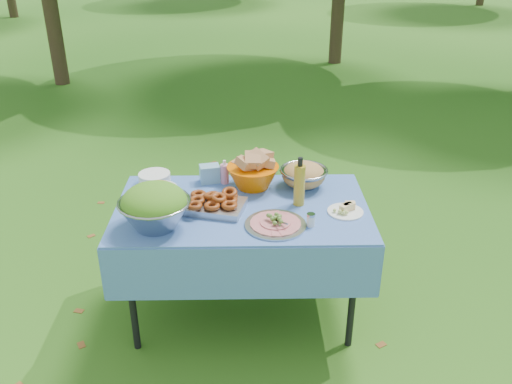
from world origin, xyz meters
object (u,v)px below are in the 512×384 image
at_px(bread_bowl, 253,171).
at_px(oil_bottle, 300,181).
at_px(salad_bowl, 155,206).
at_px(charcuterie_platter, 276,219).
at_px(plate_stack, 155,179).
at_px(pasta_bowl_steel, 304,175).
at_px(picnic_table, 243,261).

distance_m(bread_bowl, oil_bottle, 0.36).
bearing_deg(salad_bowl, charcuterie_platter, 0.16).
height_order(salad_bowl, plate_stack, salad_bowl).
xyz_separation_m(plate_stack, oil_bottle, (0.88, -0.29, 0.11)).
xyz_separation_m(bread_bowl, pasta_bowl_steel, (0.31, 0.01, -0.03)).
xyz_separation_m(picnic_table, salad_bowl, (-0.46, -0.23, 0.51)).
height_order(plate_stack, oil_bottle, oil_bottle).
bearing_deg(pasta_bowl_steel, picnic_table, -145.23).
xyz_separation_m(plate_stack, charcuterie_platter, (0.73, -0.54, 0.00)).
relative_size(pasta_bowl_steel, oil_bottle, 0.99).
bearing_deg(oil_bottle, charcuterie_platter, -120.99).
bearing_deg(plate_stack, charcuterie_platter, -36.26).
distance_m(picnic_table, salad_bowl, 0.72).
distance_m(picnic_table, oil_bottle, 0.62).
distance_m(bread_bowl, pasta_bowl_steel, 0.32).
bearing_deg(plate_stack, oil_bottle, -18.20).
bearing_deg(pasta_bowl_steel, oil_bottle, -101.64).
relative_size(salad_bowl, pasta_bowl_steel, 1.31).
height_order(salad_bowl, charcuterie_platter, salad_bowl).
distance_m(picnic_table, pasta_bowl_steel, 0.65).
distance_m(salad_bowl, charcuterie_platter, 0.65).
bearing_deg(salad_bowl, bread_bowl, 42.59).
height_order(plate_stack, pasta_bowl_steel, pasta_bowl_steel).
xyz_separation_m(salad_bowl, bread_bowl, (0.53, 0.49, -0.02)).
relative_size(plate_stack, bread_bowl, 0.62).
xyz_separation_m(picnic_table, charcuterie_platter, (0.18, -0.23, 0.42)).
relative_size(salad_bowl, plate_stack, 1.94).
height_order(salad_bowl, pasta_bowl_steel, salad_bowl).
xyz_separation_m(picnic_table, bread_bowl, (0.07, 0.26, 0.49)).
bearing_deg(picnic_table, oil_bottle, 3.70).
relative_size(picnic_table, oil_bottle, 4.96).
xyz_separation_m(picnic_table, plate_stack, (-0.55, 0.31, 0.42)).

